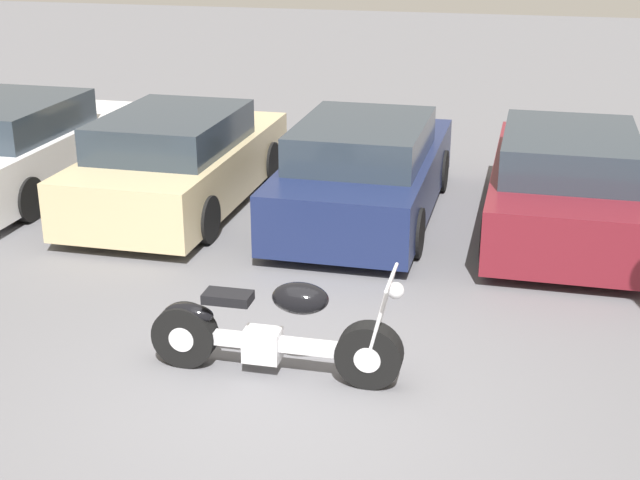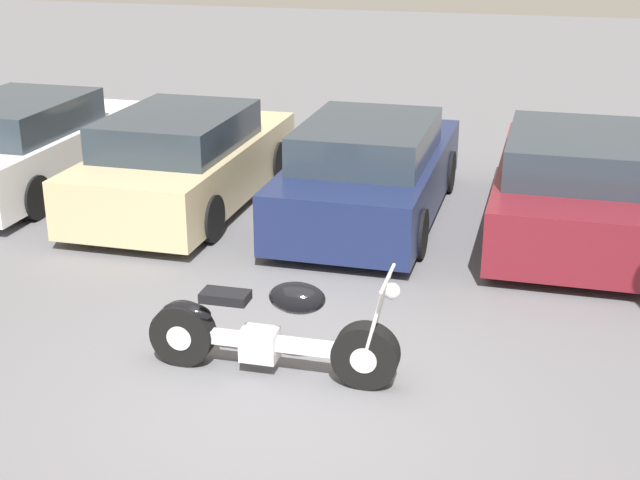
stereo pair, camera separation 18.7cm
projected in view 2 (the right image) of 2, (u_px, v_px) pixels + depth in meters
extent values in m
plane|color=slate|center=(275.00, 395.00, 7.90)|extent=(60.00, 60.00, 0.00)
cylinder|color=black|center=(366.00, 355.00, 7.96)|extent=(0.61, 0.21, 0.61)
cylinder|color=silver|center=(366.00, 355.00, 7.96)|extent=(0.24, 0.22, 0.24)
cylinder|color=black|center=(183.00, 334.00, 8.36)|extent=(0.61, 0.21, 0.61)
cylinder|color=silver|center=(183.00, 334.00, 8.36)|extent=(0.24, 0.22, 0.24)
cube|color=silver|center=(272.00, 343.00, 8.15)|extent=(1.34, 0.13, 0.12)
cube|color=silver|center=(260.00, 344.00, 8.19)|extent=(0.34, 0.24, 0.30)
ellipsoid|color=black|center=(297.00, 298.00, 7.93)|extent=(0.52, 0.34, 0.28)
cube|color=black|center=(225.00, 296.00, 8.11)|extent=(0.44, 0.25, 0.09)
ellipsoid|color=black|center=(187.00, 312.00, 8.27)|extent=(0.48, 0.21, 0.20)
cylinder|color=silver|center=(375.00, 322.00, 7.72)|extent=(0.22, 0.04, 0.78)
cylinder|color=silver|center=(378.00, 313.00, 7.88)|extent=(0.22, 0.04, 0.78)
cylinder|color=silver|center=(388.00, 278.00, 7.64)|extent=(0.04, 0.62, 0.03)
sphere|color=silver|center=(392.00, 291.00, 7.67)|extent=(0.15, 0.15, 0.15)
cylinder|color=silver|center=(240.00, 343.00, 8.41)|extent=(1.34, 0.10, 0.08)
cube|color=white|center=(31.00, 152.00, 13.61)|extent=(1.87, 4.49, 0.77)
cube|color=#28333D|center=(16.00, 116.00, 13.14)|extent=(1.65, 2.34, 0.49)
cylinder|color=black|center=(32.00, 140.00, 15.15)|extent=(0.20, 0.62, 0.62)
cylinder|color=black|center=(126.00, 147.00, 14.73)|extent=(0.20, 0.62, 0.62)
cylinder|color=black|center=(33.00, 197.00, 12.21)|extent=(0.20, 0.62, 0.62)
cube|color=#C6B284|center=(187.00, 168.00, 12.78)|extent=(1.87, 4.49, 0.77)
cube|color=#28333D|center=(177.00, 130.00, 12.32)|extent=(1.65, 2.34, 0.49)
cylinder|color=black|center=(172.00, 154.00, 14.33)|extent=(0.20, 0.62, 0.62)
cylinder|color=black|center=(275.00, 162.00, 13.91)|extent=(0.20, 0.62, 0.62)
cylinder|color=black|center=(86.00, 207.00, 11.81)|extent=(0.20, 0.62, 0.62)
cylinder|color=black|center=(209.00, 219.00, 11.39)|extent=(0.20, 0.62, 0.62)
cube|color=#19234C|center=(371.00, 180.00, 12.27)|extent=(1.87, 4.49, 0.77)
cube|color=#28333D|center=(368.00, 140.00, 11.80)|extent=(1.65, 2.34, 0.49)
cylinder|color=black|center=(334.00, 163.00, 13.81)|extent=(0.20, 0.62, 0.62)
cylinder|color=black|center=(447.00, 171.00, 13.39)|extent=(0.20, 0.62, 0.62)
cylinder|color=black|center=(280.00, 221.00, 11.30)|extent=(0.20, 0.62, 0.62)
cylinder|color=black|center=(417.00, 233.00, 10.87)|extent=(0.20, 0.62, 0.62)
cube|color=maroon|center=(570.00, 193.00, 11.68)|extent=(1.87, 4.49, 0.77)
cube|color=#28333D|center=(575.00, 152.00, 11.22)|extent=(1.65, 2.34, 0.49)
cylinder|color=black|center=(508.00, 175.00, 13.23)|extent=(0.20, 0.62, 0.62)
cylinder|color=black|center=(632.00, 184.00, 12.81)|extent=(0.20, 0.62, 0.62)
cylinder|color=black|center=(493.00, 238.00, 10.71)|extent=(0.20, 0.62, 0.62)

